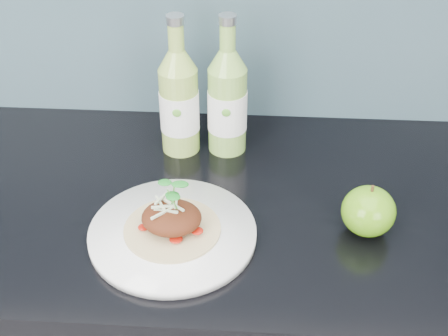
{
  "coord_description": "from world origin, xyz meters",
  "views": [
    {
      "loc": [
        0.04,
        0.84,
        1.59
      ],
      "look_at": [
        -0.01,
        1.65,
        1.0
      ],
      "focal_mm": 50.0,
      "sensor_mm": 36.0,
      "label": 1
    }
  ],
  "objects_px": {
    "dinner_plate": "(173,234)",
    "cider_bottle_left": "(179,102)",
    "green_apple": "(368,211)",
    "cider_bottle_right": "(227,101)"
  },
  "relations": [
    {
      "from": "dinner_plate",
      "to": "cider_bottle_left",
      "type": "xyz_separation_m",
      "value": [
        -0.02,
        0.26,
        0.1
      ]
    },
    {
      "from": "dinner_plate",
      "to": "green_apple",
      "type": "height_order",
      "value": "green_apple"
    },
    {
      "from": "green_apple",
      "to": "cider_bottle_right",
      "type": "distance_m",
      "value": 0.34
    },
    {
      "from": "cider_bottle_left",
      "to": "cider_bottle_right",
      "type": "bearing_deg",
      "value": -15.44
    },
    {
      "from": "green_apple",
      "to": "cider_bottle_left",
      "type": "height_order",
      "value": "cider_bottle_left"
    },
    {
      "from": "cider_bottle_right",
      "to": "green_apple",
      "type": "bearing_deg",
      "value": -62.32
    },
    {
      "from": "cider_bottle_right",
      "to": "cider_bottle_left",
      "type": "bearing_deg",
      "value": 165.43
    },
    {
      "from": "cider_bottle_right",
      "to": "dinner_plate",
      "type": "bearing_deg",
      "value": -124.25
    },
    {
      "from": "dinner_plate",
      "to": "cider_bottle_right",
      "type": "bearing_deg",
      "value": 74.6
    },
    {
      "from": "cider_bottle_left",
      "to": "cider_bottle_right",
      "type": "distance_m",
      "value": 0.09
    }
  ]
}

